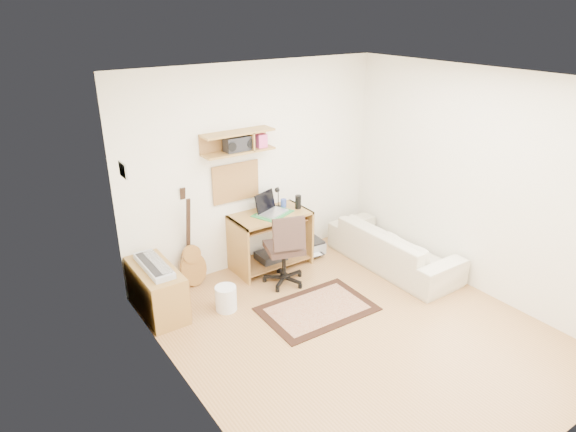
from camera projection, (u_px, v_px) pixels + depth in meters
floor at (355, 331)px, 5.34m from camera, size 3.60×4.00×0.01m
ceiling at (371, 80)px, 4.32m from camera, size 3.60×4.00×0.01m
back_wall at (255, 167)px, 6.35m from camera, size 3.60×0.01×2.60m
left_wall at (189, 271)px, 3.89m from camera, size 0.01×4.00×2.60m
right_wall at (480, 184)px, 5.77m from camera, size 0.01×4.00×2.60m
wall_shelf at (238, 142)px, 5.94m from camera, size 0.90×0.25×0.26m
cork_board at (236, 182)px, 6.23m from camera, size 0.64×0.03×0.49m
wall_photo at (123, 170)px, 4.87m from camera, size 0.02×0.20×0.15m
desk at (271, 240)px, 6.52m from camera, size 1.00×0.55×0.75m
laptop at (273, 204)px, 6.32m from camera, size 0.46×0.46×0.27m
speaker at (298, 202)px, 6.51m from camera, size 0.08×0.08×0.18m
desk_lamp at (278, 197)px, 6.54m from camera, size 0.10×0.10×0.29m
pencil_cup at (284, 203)px, 6.57m from camera, size 0.08×0.08×0.11m
boombox at (239, 144)px, 5.94m from camera, size 0.35×0.16×0.18m
rug at (317, 309)px, 5.71m from camera, size 1.26×0.86×0.02m
task_chair at (284, 248)px, 6.09m from camera, size 0.61×0.61×0.96m
cabinet at (157, 290)px, 5.58m from camera, size 0.40×0.90×0.55m
music_keyboard at (154, 266)px, 5.46m from camera, size 0.22×0.71×0.06m
guitar at (191, 239)px, 5.98m from camera, size 0.34×0.21×1.24m
waste_basket at (226, 298)px, 5.66m from camera, size 0.31×0.31×0.29m
printer at (306, 247)px, 6.99m from camera, size 0.49×0.40×0.17m
sofa at (394, 241)px, 6.55m from camera, size 0.54×1.85×0.72m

